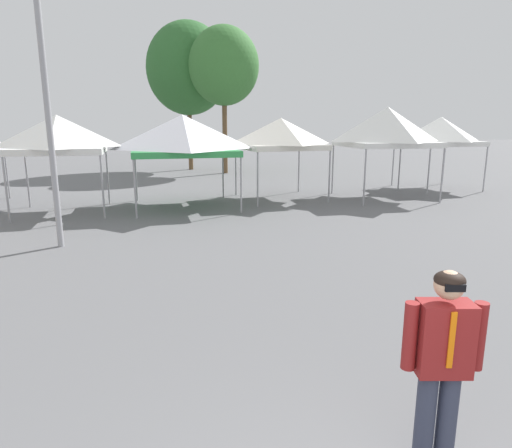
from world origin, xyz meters
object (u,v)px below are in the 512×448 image
at_px(canopy_tent_far_left, 58,134).
at_px(canopy_tent_behind_center, 183,135).
at_px(canopy_tent_behind_right, 440,131).
at_px(canopy_tent_right_of_center, 281,134).
at_px(person_foreground, 442,360).
at_px(tree_behind_tents_right, 188,69).
at_px(canopy_tent_behind_left, 387,127).
at_px(tree_behind_tents_left, 224,66).
at_px(light_pole_near_lift, 37,0).

relative_size(canopy_tent_far_left, canopy_tent_behind_center, 0.90).
xyz_separation_m(canopy_tent_far_left, canopy_tent_behind_right, (15.41, 1.96, 0.01)).
distance_m(canopy_tent_far_left, canopy_tent_behind_right, 15.54).
bearing_deg(canopy_tent_right_of_center, person_foreground, -101.70).
xyz_separation_m(canopy_tent_behind_right, tree_behind_tents_right, (-9.89, 11.38, 3.62)).
distance_m(canopy_tent_right_of_center, canopy_tent_behind_right, 7.72).
bearing_deg(canopy_tent_behind_left, canopy_tent_right_of_center, 167.86).
bearing_deg(canopy_tent_far_left, tree_behind_tents_left, 55.66).
height_order(canopy_tent_right_of_center, canopy_tent_behind_right, canopy_tent_behind_right).
bearing_deg(canopy_tent_behind_center, person_foreground, -85.99).
distance_m(canopy_tent_far_left, person_foreground, 13.83).
bearing_deg(tree_behind_tents_left, canopy_tent_far_left, -124.34).
bearing_deg(tree_behind_tents_left, canopy_tent_behind_right, -46.99).
relative_size(canopy_tent_behind_left, tree_behind_tents_right, 0.39).
distance_m(canopy_tent_behind_left, tree_behind_tents_left, 11.90).
relative_size(canopy_tent_right_of_center, light_pole_near_lift, 0.32).
bearing_deg(tree_behind_tents_left, light_pole_near_lift, -113.82).
height_order(canopy_tent_behind_center, tree_behind_tents_right, tree_behind_tents_right).
height_order(person_foreground, tree_behind_tents_left, tree_behind_tents_left).
bearing_deg(canopy_tent_behind_left, light_pole_near_lift, -157.46).
bearing_deg(canopy_tent_behind_right, person_foreground, -125.42).
height_order(canopy_tent_far_left, light_pole_near_lift, light_pole_near_lift).
bearing_deg(canopy_tent_far_left, canopy_tent_behind_center, 1.46).
height_order(canopy_tent_behind_center, canopy_tent_behind_left, canopy_tent_behind_left).
bearing_deg(tree_behind_tents_left, canopy_tent_behind_left, -67.16).
relative_size(person_foreground, light_pole_near_lift, 0.18).
bearing_deg(tree_behind_tents_right, person_foreground, -91.40).
height_order(canopy_tent_right_of_center, tree_behind_tents_left, tree_behind_tents_left).
bearing_deg(canopy_tent_behind_center, tree_behind_tents_right, 83.33).
bearing_deg(tree_behind_tents_right, tree_behind_tents_left, -56.49).
relative_size(canopy_tent_right_of_center, person_foreground, 1.78).
height_order(canopy_tent_far_left, canopy_tent_behind_center, canopy_tent_behind_center).
bearing_deg(canopy_tent_behind_left, canopy_tent_far_left, -179.34).
relative_size(canopy_tent_behind_right, light_pole_near_lift, 0.33).
distance_m(light_pole_near_lift, tree_behind_tents_left, 16.57).
bearing_deg(canopy_tent_right_of_center, tree_behind_tents_left, 92.72).
bearing_deg(canopy_tent_far_left, light_pole_near_lift, -82.36).
bearing_deg(canopy_tent_behind_center, canopy_tent_behind_left, 0.24).
bearing_deg(canopy_tent_far_left, tree_behind_tents_right, 67.51).
distance_m(canopy_tent_behind_center, canopy_tent_behind_right, 11.59).
bearing_deg(person_foreground, canopy_tent_right_of_center, 78.30).
distance_m(person_foreground, tree_behind_tents_left, 24.17).
bearing_deg(light_pole_near_lift, person_foreground, -62.89).
bearing_deg(canopy_tent_far_left, canopy_tent_right_of_center, 7.28).
bearing_deg(light_pole_near_lift, canopy_tent_behind_left, 22.54).
bearing_deg(tree_behind_tents_left, canopy_tent_right_of_center, -87.28).
xyz_separation_m(canopy_tent_right_of_center, canopy_tent_behind_left, (3.98, -0.86, 0.26)).
xyz_separation_m(canopy_tent_right_of_center, person_foreground, (-2.87, -13.84, -1.47)).
bearing_deg(canopy_tent_behind_center, canopy_tent_far_left, -178.54).
bearing_deg(canopy_tent_far_left, person_foreground, -69.19).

